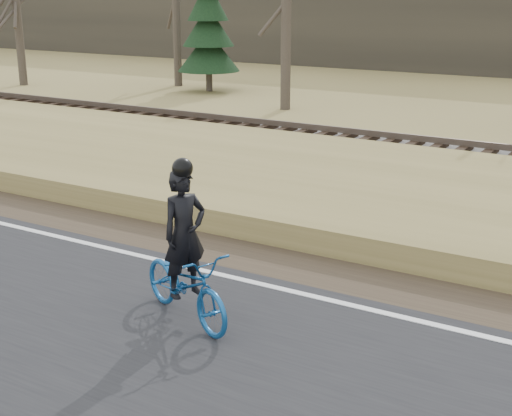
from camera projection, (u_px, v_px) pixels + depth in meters
The scene contains 9 objects.
shoulder at pixel (25, 208), 14.06m from camera, with size 120.00×1.60×0.04m, color #473A2B.
embankment at pixel (125, 167), 16.47m from camera, with size 120.00×5.00×0.44m, color #97864C.
ballast at pixel (216, 138), 19.60m from camera, with size 120.00×3.00×0.45m, color slate.
railroad at pixel (216, 127), 19.51m from camera, with size 120.00×2.40×0.29m.
treeline_backdrop at pixel (451, 12), 36.87m from camera, with size 120.00×4.00×6.00m, color #383328.
cyclist at pixel (186, 271), 9.05m from camera, with size 1.98×1.33×2.14m.
bare_tree_far_left at pixel (16, 2), 30.98m from camera, with size 0.36×0.36×7.21m, color #483F34.
bare_tree_near_left at pixel (286, 14), 24.63m from camera, with size 0.36×0.36×6.66m, color #483F34.
conifer at pixel (208, 27), 29.41m from camera, with size 2.60×2.60×5.56m.
Camera 1 is at (10.76, -8.05, 4.17)m, focal length 50.00 mm.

